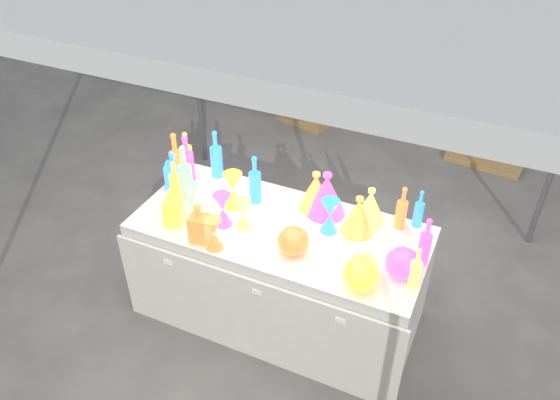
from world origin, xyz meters
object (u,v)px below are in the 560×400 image
at_px(cardboard_box_closed, 308,102).
at_px(lampshade_0, 316,191).
at_px(bottle_0, 187,152).
at_px(hourglass_0, 214,234).
at_px(decanter_0, 173,207).
at_px(globe_0, 361,275).
at_px(display_table, 279,272).

bearing_deg(cardboard_box_closed, lampshade_0, -51.79).
height_order(cardboard_box_closed, bottle_0, bottle_0).
distance_m(bottle_0, hourglass_0, 0.87).
relative_size(decanter_0, globe_0, 1.34).
xyz_separation_m(bottle_0, decanter_0, (0.25, -0.55, -0.02)).
distance_m(display_table, decanter_0, 0.82).
height_order(cardboard_box_closed, decanter_0, decanter_0).
bearing_deg(display_table, bottle_0, 159.52).
distance_m(decanter_0, globe_0, 1.20).
bearing_deg(display_table, decanter_0, -158.49).
bearing_deg(lampshade_0, cardboard_box_closed, 135.46).
relative_size(display_table, hourglass_0, 8.91).
distance_m(hourglass_0, lampshade_0, 0.72).
height_order(decanter_0, globe_0, decanter_0).
relative_size(globe_0, lampshade_0, 0.74).
distance_m(display_table, globe_0, 0.80).
relative_size(bottle_0, globe_0, 1.54).
bearing_deg(bottle_0, globe_0, -22.13).
distance_m(bottle_0, decanter_0, 0.61).
bearing_deg(lampshade_0, bottle_0, -159.58).
bearing_deg(cardboard_box_closed, decanter_0, -68.83).
height_order(cardboard_box_closed, hourglass_0, hourglass_0).
relative_size(bottle_0, hourglass_0, 1.46).
xyz_separation_m(display_table, globe_0, (0.60, -0.27, 0.45)).
height_order(hourglass_0, lampshade_0, lampshade_0).
relative_size(cardboard_box_closed, bottle_0, 1.95).
bearing_deg(decanter_0, bottle_0, 95.43).
bearing_deg(hourglass_0, display_table, 51.06).
distance_m(hourglass_0, globe_0, 0.86).
bearing_deg(bottle_0, decanter_0, -65.55).
height_order(display_table, globe_0, globe_0).
relative_size(decanter_0, hourglass_0, 1.26).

